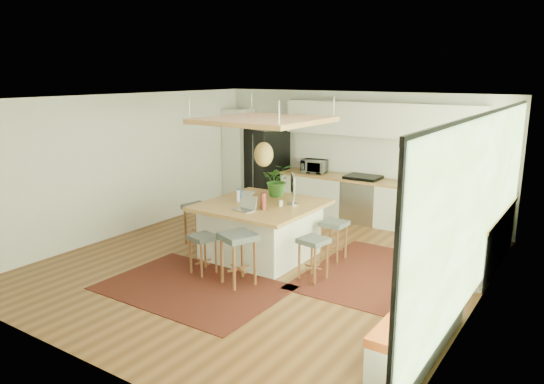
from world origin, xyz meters
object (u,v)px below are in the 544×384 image
Objects in this scene: island_plant at (278,183)px; laptop at (244,203)px; stool_left_side at (198,225)px; microwave at (314,165)px; stool_near_right at (238,262)px; stool_right_front at (313,258)px; fridge at (267,167)px; stool_near_left at (203,252)px; stool_right_back at (334,239)px; monitor at (293,189)px; island at (261,230)px.

laptop is at bearing -85.86° from island_plant.
microwave is at bearing 76.43° from stool_left_side.
stool_near_right is 1.14m from stool_right_front.
fridge reaches higher than island_plant.
island_plant reaches higher than stool_near_left.
laptop is (1.34, -0.40, 0.70)m from stool_left_side.
microwave is at bearing 125.71° from stool_right_back.
stool_near_right is 1.18× the size of stool_right_back.
monitor reaches higher than island_plant.
fridge reaches higher than laptop.
laptop is at bearing -175.31° from stool_right_front.
stool_near_right reaches higher than stool_right_front.
stool_right_back is 1.27× the size of microwave.
stool_near_left is 0.99m from laptop.
stool_right_back is 2.52m from stool_left_side.
microwave is at bearing 22.05° from fridge.
island is 2.78× the size of stool_right_back.
laptop reaches higher than stool_near_left.
monitor reaches higher than laptop.
monitor is (-0.78, 0.68, 0.83)m from stool_right_front.
laptop is at bearing -16.59° from stool_left_side.
laptop reaches higher than stool_right_front.
stool_left_side is (-1.32, -0.12, -0.11)m from island.
stool_right_back is at bearing -3.36° from island_plant.
island_plant reaches higher than microwave.
island_plant reaches higher than island.
laptop is (-1.09, -1.06, 0.70)m from stool_right_back.
laptop reaches higher than stool_near_right.
island_plant is at bearing 176.64° from stool_right_back.
stool_near_left is 1.81m from monitor.
island_plant is (-0.06, 0.60, 0.70)m from island.
monitor reaches higher than stool_near_left.
stool_right_back is at bearing 25.65° from island.
stool_near_right is 1.33× the size of island_plant.
island_plant is (-0.52, 0.34, -0.03)m from monitor.
stool_near_right is 2.03m from stool_left_side.
monitor reaches higher than stool_right_front.
island is at bearing -96.86° from monitor.
stool_right_back is at bearing 98.21° from stool_right_front.
stool_right_front is at bearing -18.67° from island.
microwave is 2.36m from island_plant.
stool_right_back is 1.67m from laptop.
stool_right_back is at bearing 67.90° from stool_near_right.
laptop is (0.03, -0.52, 0.58)m from island.
stool_right_back is 1.88× the size of laptop.
stool_left_side reaches higher than stool_right_back.
fridge is at bearing 100.09° from stool_left_side.
monitor is at bearing 68.79° from laptop.
stool_near_left is at bearing -64.62° from monitor.
stool_near_left is at bearing -130.06° from stool_right_back.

